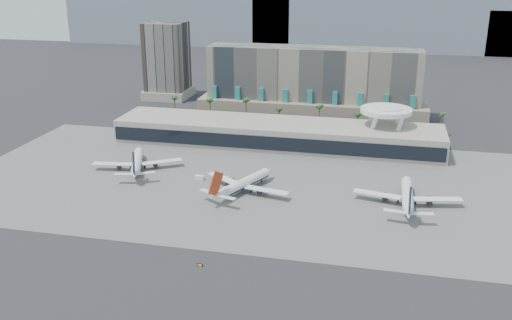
% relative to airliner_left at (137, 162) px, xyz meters
% --- Properties ---
extents(ground, '(900.00, 900.00, 0.00)m').
position_rel_airliner_left_xyz_m(ground, '(56.11, -57.99, -3.72)').
color(ground, '#232326').
rests_on(ground, ground).
extents(apron_pad, '(260.00, 130.00, 0.06)m').
position_rel_airliner_left_xyz_m(apron_pad, '(56.11, -2.99, -3.69)').
color(apron_pad, '#5B5B59').
rests_on(apron_pad, ground).
extents(mountain_ridge, '(680.00, 60.00, 70.00)m').
position_rel_airliner_left_xyz_m(mountain_ridge, '(83.99, 412.01, 26.17)').
color(mountain_ridge, gray).
rests_on(mountain_ridge, ground).
extents(hotel, '(140.00, 30.00, 42.00)m').
position_rel_airliner_left_xyz_m(hotel, '(66.11, 116.42, 13.09)').
color(hotel, gray).
rests_on(hotel, ground).
extents(office_tower, '(30.00, 30.00, 52.00)m').
position_rel_airliner_left_xyz_m(office_tower, '(-38.89, 142.01, 19.21)').
color(office_tower, black).
rests_on(office_tower, ground).
extents(terminal, '(170.00, 32.50, 14.50)m').
position_rel_airliner_left_xyz_m(terminal, '(56.11, 51.85, 2.79)').
color(terminal, '#AAA195').
rests_on(terminal, ground).
extents(saucer_structure, '(26.00, 26.00, 21.89)m').
position_rel_airliner_left_xyz_m(saucer_structure, '(111.11, 58.01, 14.73)').
color(saucer_structure, white).
rests_on(saucer_structure, ground).
extents(palm_row, '(157.80, 2.80, 13.10)m').
position_rel_airliner_left_xyz_m(palm_row, '(63.11, 87.01, 6.77)').
color(palm_row, brown).
rests_on(palm_row, ground).
extents(airliner_left, '(39.53, 40.82, 14.76)m').
position_rel_airliner_left_xyz_m(airliner_left, '(0.00, 0.00, 0.00)').
color(airliner_left, white).
rests_on(airliner_left, ground).
extents(airliner_centre, '(38.99, 40.16, 14.80)m').
position_rel_airliner_left_xyz_m(airliner_centre, '(54.60, -14.96, 0.01)').
color(airliner_centre, white).
rests_on(airliner_centre, ground).
extents(airliner_right, '(43.03, 44.24, 15.28)m').
position_rel_airliner_left_xyz_m(airliner_right, '(121.22, -13.95, 0.13)').
color(airliner_right, white).
rests_on(airliner_right, ground).
extents(service_vehicle_a, '(4.26, 2.44, 1.98)m').
position_rel_airliner_left_xyz_m(service_vehicle_a, '(32.18, -6.04, -2.73)').
color(service_vehicle_a, silver).
rests_on(service_vehicle_a, ground).
extents(service_vehicle_b, '(4.01, 2.41, 2.01)m').
position_rel_airliner_left_xyz_m(service_vehicle_b, '(49.98, -15.42, -2.72)').
color(service_vehicle_b, silver).
rests_on(service_vehicle_b, ground).
extents(taxiway_sign, '(2.02, 0.83, 0.92)m').
position_rel_airliner_left_xyz_m(taxiway_sign, '(55.82, -78.06, -3.27)').
color(taxiway_sign, black).
rests_on(taxiway_sign, ground).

